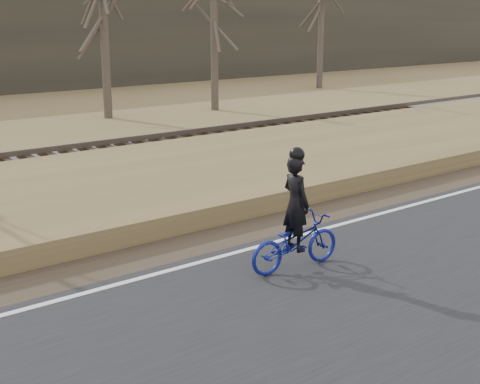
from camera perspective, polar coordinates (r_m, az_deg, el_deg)
ground at (r=11.51m, az=-4.74°, el=-7.07°), size 120.00×120.00×0.00m
road at (r=9.67m, az=3.60°, el=-11.29°), size 120.00×6.00×0.06m
edge_line at (r=11.64m, az=-5.29°, el=-6.48°), size 120.00×0.12×0.01m
shoulder at (r=12.46m, az=-7.80°, el=-5.31°), size 120.00×1.60×0.04m
embankment at (r=14.95m, az=-13.67°, el=-1.35°), size 120.00×5.00×0.44m
ballast at (r=18.38m, az=-18.64°, el=1.32°), size 120.00×3.00×0.45m
railroad at (r=18.31m, az=-18.72°, el=2.24°), size 120.00×2.40×0.29m
cyclist at (r=11.41m, az=4.73°, el=-3.35°), size 1.84×0.76×2.13m
bare_tree_center at (r=29.08m, az=-11.56°, el=14.11°), size 0.36×0.36×8.07m
bare_tree_right at (r=31.02m, az=-2.22°, el=13.55°), size 0.36×0.36×7.13m
bare_tree_far_right at (r=40.82m, az=6.95°, el=14.43°), size 0.36×0.36×8.06m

